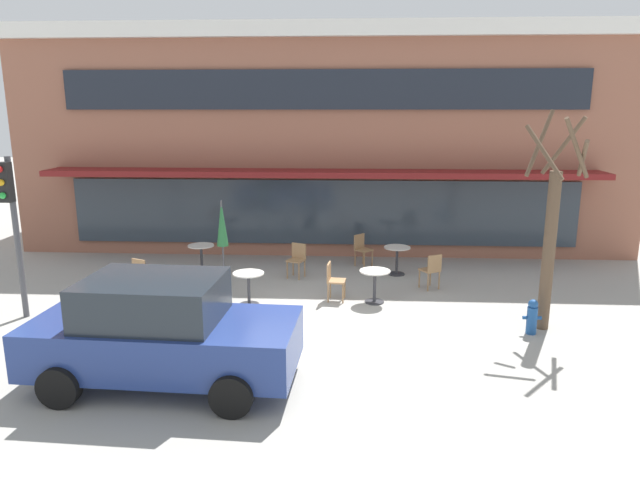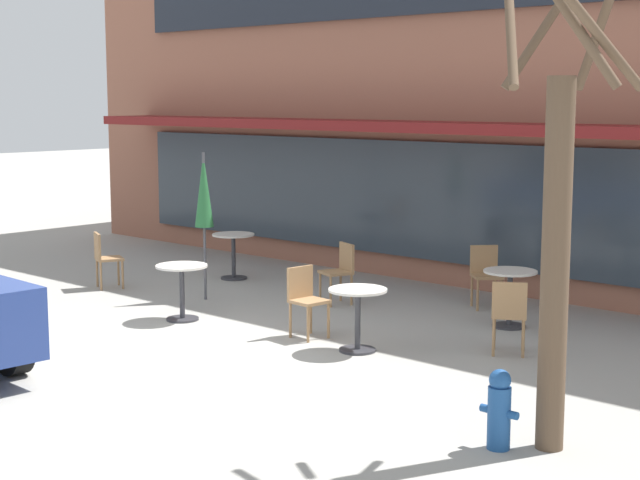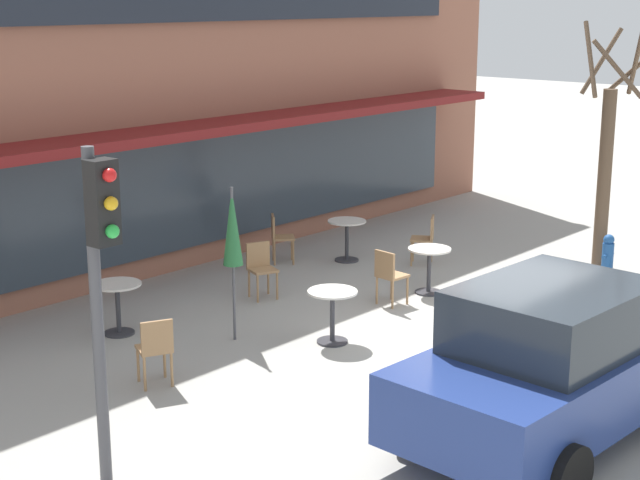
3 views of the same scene
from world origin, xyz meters
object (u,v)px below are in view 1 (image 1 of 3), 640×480
object	(u,v)px
cafe_chair_1	(432,269)
cafe_chair_3	(333,278)
cafe_chair_4	(297,258)
cafe_chair_0	(362,247)
fire_hydrant	(532,317)
patio_umbrella_green_folded	(222,224)
cafe_chair_2	(143,273)
cafe_table_by_tree	(375,281)
street_tree	(551,234)
cafe_table_streetside	(397,256)
traffic_light_pole	(11,211)
parked_sedan	(162,332)
cafe_table_mid_patio	(249,283)
cafe_table_near_wall	(201,254)

from	to	relation	value
cafe_chair_1	cafe_chair_3	world-z (taller)	same
cafe_chair_1	cafe_chair_4	world-z (taller)	same
cafe_chair_0	fire_hydrant	distance (m)	5.82
patio_umbrella_green_folded	cafe_chair_2	size ratio (longest dim) A/B	2.47
cafe_table_by_tree	cafe_chair_1	xyz separation A→B (m)	(1.42, 1.06, 0.01)
street_tree	cafe_table_streetside	bearing A→B (deg)	125.90
cafe_chair_0	traffic_light_pole	distance (m)	8.71
cafe_table_streetside	fire_hydrant	world-z (taller)	cafe_table_streetside
patio_umbrella_green_folded	parked_sedan	distance (m)	4.96
cafe_chair_1	fire_hydrant	bearing A→B (deg)	-59.89
street_tree	traffic_light_pole	world-z (taller)	street_tree
traffic_light_pole	fire_hydrant	world-z (taller)	traffic_light_pole
patio_umbrella_green_folded	cafe_table_mid_patio	bearing A→B (deg)	-54.01
cafe_chair_3	patio_umbrella_green_folded	bearing A→B (deg)	165.80
patio_umbrella_green_folded	fire_hydrant	xyz separation A→B (m)	(6.66, -2.47, -1.27)
parked_sedan	traffic_light_pole	world-z (taller)	traffic_light_pole
cafe_table_near_wall	cafe_table_mid_patio	world-z (taller)	same
cafe_chair_0	fire_hydrant	world-z (taller)	cafe_chair_0
traffic_light_pole	fire_hydrant	size ratio (longest dim) A/B	4.82
cafe_chair_1	traffic_light_pole	size ratio (longest dim) A/B	0.26
cafe_chair_3	fire_hydrant	distance (m)	4.35
cafe_table_near_wall	patio_umbrella_green_folded	distance (m)	2.04
cafe_table_by_tree	traffic_light_pole	xyz separation A→B (m)	(-7.45, -1.42, 1.78)
street_tree	cafe_table_near_wall	bearing A→B (deg)	155.57
parked_sedan	cafe_chair_4	bearing A→B (deg)	75.37
patio_umbrella_green_folded	cafe_chair_1	world-z (taller)	patio_umbrella_green_folded
street_tree	cafe_chair_2	bearing A→B (deg)	169.32
street_tree	traffic_light_pole	distance (m)	10.79
cafe_chair_0	fire_hydrant	xyz separation A→B (m)	(3.26, -4.82, -0.17)
cafe_table_by_tree	cafe_chair_0	world-z (taller)	cafe_chair_0
cafe_table_near_wall	cafe_chair_3	size ratio (longest dim) A/B	0.85
patio_umbrella_green_folded	cafe_chair_3	size ratio (longest dim) A/B	2.47
cafe_chair_1	cafe_chair_2	distance (m)	6.94
cafe_table_mid_patio	cafe_chair_0	xyz separation A→B (m)	(2.58, 3.47, 0.01)
cafe_table_near_wall	street_tree	distance (m)	8.80
cafe_chair_3	cafe_chair_1	bearing A→B (deg)	22.00
cafe_table_near_wall	cafe_table_by_tree	distance (m)	5.08
fire_hydrant	cafe_table_near_wall	bearing A→B (deg)	152.80
patio_umbrella_green_folded	cafe_chair_4	distance (m)	2.32
cafe_chair_1	parked_sedan	xyz separation A→B (m)	(-4.95, -5.18, 0.35)
parked_sedan	patio_umbrella_green_folded	bearing A→B (deg)	91.35
cafe_table_streetside	cafe_table_mid_patio	distance (m)	4.38
patio_umbrella_green_folded	cafe_chair_1	bearing A→B (deg)	3.10
cafe_chair_0	parked_sedan	distance (m)	7.97
parked_sedan	street_tree	world-z (taller)	street_tree
cafe_chair_0	cafe_chair_2	bearing A→B (deg)	-151.42
cafe_chair_0	traffic_light_pole	xyz separation A→B (m)	(-7.21, -4.55, 1.77)
patio_umbrella_green_folded	street_tree	xyz separation A→B (m)	(6.98, -2.16, 0.33)
cafe_chair_0	cafe_chair_4	size ratio (longest dim) A/B	1.00
patio_umbrella_green_folded	cafe_chair_1	distance (m)	5.19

